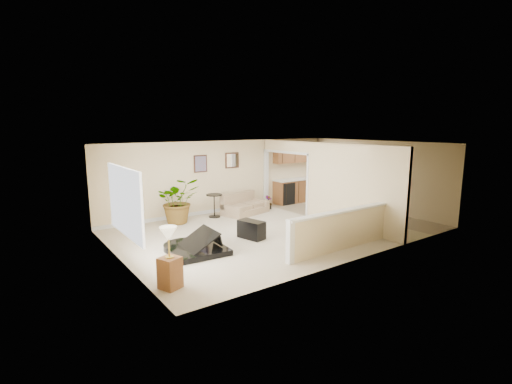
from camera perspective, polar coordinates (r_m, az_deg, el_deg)
floor at (r=10.98m, az=3.33°, el=-5.76°), size 9.00×9.00×0.00m
back_wall at (r=13.15m, az=-4.84°, el=2.44°), size 9.00×0.04×2.50m
front_wall at (r=8.62m, az=16.03°, el=-1.99°), size 9.00×0.04×2.50m
left_wall at (r=8.66m, az=-20.47°, el=-2.19°), size 0.04×6.00×2.50m
right_wall at (r=13.95m, az=17.95°, el=2.42°), size 0.04×6.00×2.50m
ceiling at (r=10.57m, az=3.47°, el=7.39°), size 9.00×6.00×0.04m
kitchen_vinyl at (r=13.13m, az=14.13°, el=-3.39°), size 2.70×6.00×0.01m
interior_partition at (r=12.09m, az=9.30°, el=1.51°), size 0.18×5.99×2.50m
pony_half_wall at (r=9.29m, az=12.71°, el=-5.64°), size 3.42×0.22×1.00m
left_window at (r=8.15m, az=-19.52°, el=-1.43°), size 0.05×2.15×1.45m
wall_art_left at (r=12.61m, az=-8.53°, el=4.32°), size 0.48×0.04×0.58m
wall_mirror at (r=13.21m, az=-3.69°, el=4.89°), size 0.55×0.04×0.55m
kitchen_cabinets at (r=14.86m, az=6.35°, el=1.82°), size 2.36×0.65×2.33m
piano at (r=9.00m, az=-9.43°, el=-6.10°), size 1.57×1.63×1.22m
piano_bench at (r=10.05m, az=-0.71°, el=-5.79°), size 0.54×0.80×0.49m
loveseat at (r=12.87m, az=-1.80°, el=-1.78°), size 1.82×1.29×0.91m
accent_table at (r=12.39m, az=-6.44°, el=-1.61°), size 0.53×0.53×0.77m
palm_plant at (r=11.78m, az=-11.86°, el=-1.34°), size 1.50×1.36×1.43m
small_plant at (r=13.60m, az=1.87°, el=-1.73°), size 0.32×0.32×0.49m
lamp_stand at (r=7.18m, az=-13.15°, el=-10.51°), size 0.45×0.45×1.19m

